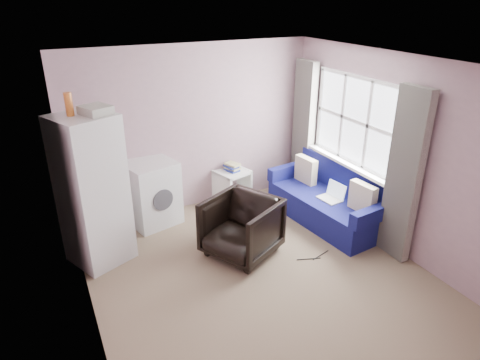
% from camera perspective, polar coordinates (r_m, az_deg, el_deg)
% --- Properties ---
extents(room, '(3.84, 4.24, 2.54)m').
position_cam_1_polar(room, '(4.72, 2.85, 0.12)').
color(room, '#816B54').
rests_on(room, ground).
extents(armchair, '(1.07, 1.09, 0.85)m').
position_cam_1_polar(armchair, '(5.47, 0.18, -5.98)').
color(armchair, black).
rests_on(armchair, ground).
extents(fridge, '(0.85, 0.85, 2.15)m').
position_cam_1_polar(fridge, '(5.44, -19.09, -1.31)').
color(fridge, silver).
rests_on(fridge, ground).
extents(washing_machine, '(0.81, 0.81, 0.94)m').
position_cam_1_polar(washing_machine, '(6.34, -11.79, -1.46)').
color(washing_machine, silver).
rests_on(washing_machine, ground).
extents(side_table, '(0.59, 0.59, 0.65)m').
position_cam_1_polar(side_table, '(6.91, -1.09, -0.42)').
color(side_table, white).
rests_on(side_table, ground).
extents(sofa, '(1.06, 1.97, 0.84)m').
position_cam_1_polar(sofa, '(6.48, 12.03, -2.70)').
color(sofa, navy).
rests_on(sofa, ground).
extents(window_dressing, '(0.17, 2.62, 2.18)m').
position_cam_1_polar(window_dressing, '(6.25, 14.04, 4.07)').
color(window_dressing, white).
rests_on(window_dressing, ground).
extents(floor_cables, '(0.49, 0.11, 0.01)m').
position_cam_1_polar(floor_cables, '(5.69, 9.94, -10.08)').
color(floor_cables, black).
rests_on(floor_cables, ground).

